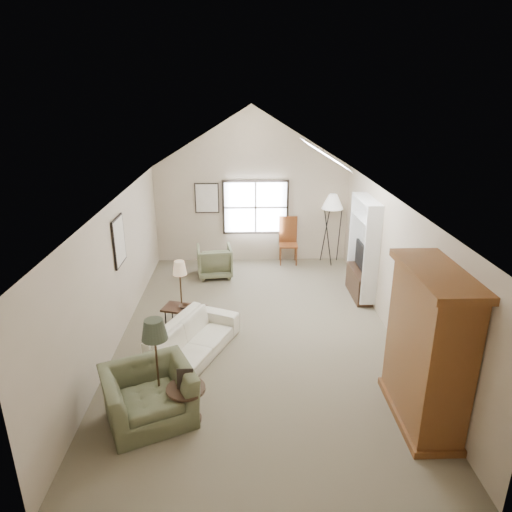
{
  "coord_description": "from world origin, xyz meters",
  "views": [
    {
      "loc": [
        -0.25,
        -7.56,
        4.29
      ],
      "look_at": [
        0.0,
        0.4,
        1.4
      ],
      "focal_mm": 32.0,
      "sensor_mm": 36.0,
      "label": 1
    }
  ],
  "objects_px": {
    "armoire": "(428,348)",
    "coffee_table": "(185,317)",
    "armchair_far": "(215,261)",
    "side_chair": "(288,241)",
    "side_table": "(187,404)",
    "sofa": "(191,341)",
    "armchair_near": "(149,395)"
  },
  "relations": [
    {
      "from": "armoire",
      "to": "coffee_table",
      "type": "distance_m",
      "value": 4.56
    },
    {
      "from": "armchair_far",
      "to": "coffee_table",
      "type": "xyz_separation_m",
      "value": [
        -0.44,
        -2.56,
        -0.18
      ]
    },
    {
      "from": "armchair_far",
      "to": "side_chair",
      "type": "height_order",
      "value": "side_chair"
    },
    {
      "from": "armoire",
      "to": "side_chair",
      "type": "relative_size",
      "value": 1.81
    },
    {
      "from": "side_table",
      "to": "side_chair",
      "type": "distance_m",
      "value": 6.4
    },
    {
      "from": "sofa",
      "to": "side_table",
      "type": "bearing_deg",
      "value": -152.14
    },
    {
      "from": "coffee_table",
      "to": "side_chair",
      "type": "height_order",
      "value": "side_chair"
    },
    {
      "from": "armoire",
      "to": "armchair_far",
      "type": "xyz_separation_m",
      "value": [
        -3.11,
        5.26,
        -0.72
      ]
    },
    {
      "from": "side_table",
      "to": "sofa",
      "type": "bearing_deg",
      "value": 93.58
    },
    {
      "from": "armchair_near",
      "to": "armchair_far",
      "type": "height_order",
      "value": "armchair_far"
    },
    {
      "from": "armchair_near",
      "to": "side_chair",
      "type": "relative_size",
      "value": 0.96
    },
    {
      "from": "armoire",
      "to": "coffee_table",
      "type": "relative_size",
      "value": 2.78
    },
    {
      "from": "armchair_far",
      "to": "side_table",
      "type": "distance_m",
      "value": 5.24
    },
    {
      "from": "coffee_table",
      "to": "side_chair",
      "type": "relative_size",
      "value": 0.65
    },
    {
      "from": "coffee_table",
      "to": "side_table",
      "type": "height_order",
      "value": "side_table"
    },
    {
      "from": "sofa",
      "to": "armchair_near",
      "type": "height_order",
      "value": "armchair_near"
    },
    {
      "from": "armoire",
      "to": "side_chair",
      "type": "xyz_separation_m",
      "value": [
        -1.23,
        6.1,
        -0.49
      ]
    },
    {
      "from": "armchair_near",
      "to": "coffee_table",
      "type": "xyz_separation_m",
      "value": [
        0.17,
        2.62,
        -0.18
      ]
    },
    {
      "from": "armchair_far",
      "to": "coffee_table",
      "type": "relative_size",
      "value": 1.06
    },
    {
      "from": "sofa",
      "to": "coffee_table",
      "type": "bearing_deg",
      "value": 36.99
    },
    {
      "from": "sofa",
      "to": "side_chair",
      "type": "xyz_separation_m",
      "value": [
        2.08,
        4.47,
        0.3
      ]
    },
    {
      "from": "armoire",
      "to": "side_chair",
      "type": "distance_m",
      "value": 6.24
    },
    {
      "from": "coffee_table",
      "to": "side_table",
      "type": "xyz_separation_m",
      "value": [
        0.34,
        -2.68,
        0.06
      ]
    },
    {
      "from": "sofa",
      "to": "coffee_table",
      "type": "relative_size",
      "value": 2.68
    },
    {
      "from": "armoire",
      "to": "sofa",
      "type": "height_order",
      "value": "armoire"
    },
    {
      "from": "sofa",
      "to": "coffee_table",
      "type": "xyz_separation_m",
      "value": [
        -0.24,
        1.08,
        -0.11
      ]
    },
    {
      "from": "coffee_table",
      "to": "side_chair",
      "type": "distance_m",
      "value": 4.14
    },
    {
      "from": "sofa",
      "to": "side_chair",
      "type": "distance_m",
      "value": 4.94
    },
    {
      "from": "armoire",
      "to": "side_chair",
      "type": "bearing_deg",
      "value": 101.42
    },
    {
      "from": "armchair_far",
      "to": "coffee_table",
      "type": "height_order",
      "value": "armchair_far"
    },
    {
      "from": "side_table",
      "to": "side_chair",
      "type": "xyz_separation_m",
      "value": [
        1.98,
        6.07,
        0.34
      ]
    },
    {
      "from": "armoire",
      "to": "coffee_table",
      "type": "xyz_separation_m",
      "value": [
        -3.56,
        2.7,
        -0.9
      ]
    }
  ]
}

